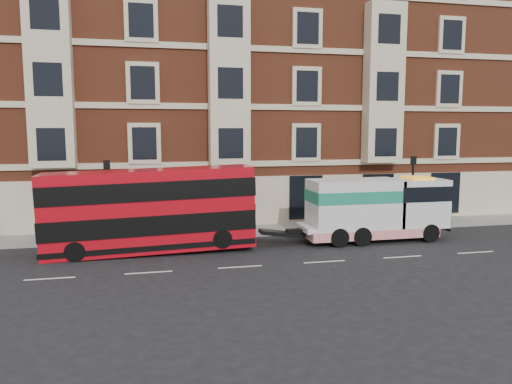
% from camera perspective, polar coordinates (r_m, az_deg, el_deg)
% --- Properties ---
extents(ground, '(120.00, 120.00, 0.00)m').
position_cam_1_polar(ground, '(22.57, -1.83, -8.56)').
color(ground, black).
rests_on(ground, ground).
extents(sidewalk, '(90.00, 3.00, 0.15)m').
position_cam_1_polar(sidewalk, '(29.75, -4.59, -4.58)').
color(sidewalk, slate).
rests_on(sidewalk, ground).
extents(victorian_terrace, '(45.00, 12.00, 20.40)m').
position_cam_1_polar(victorian_terrace, '(36.84, -5.67, 13.28)').
color(victorian_terrace, brown).
rests_on(victorian_terrace, ground).
extents(lamp_post_west, '(0.35, 0.15, 4.35)m').
position_cam_1_polar(lamp_post_west, '(27.81, -16.58, -0.24)').
color(lamp_post_west, black).
rests_on(lamp_post_west, sidewalk).
extents(lamp_post_east, '(0.35, 0.15, 4.35)m').
position_cam_1_polar(lamp_post_east, '(32.08, 17.45, 0.68)').
color(lamp_post_east, black).
rests_on(lamp_post_east, sidewalk).
extents(double_decker_bus, '(10.26, 2.35, 4.15)m').
position_cam_1_polar(double_decker_bus, '(25.28, -12.04, -1.91)').
color(double_decker_bus, '#AC0914').
rests_on(double_decker_bus, ground).
extents(tow_truck, '(8.21, 2.43, 3.42)m').
position_cam_1_polar(tow_truck, '(28.18, 13.31, -1.81)').
color(tow_truck, silver).
rests_on(tow_truck, ground).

